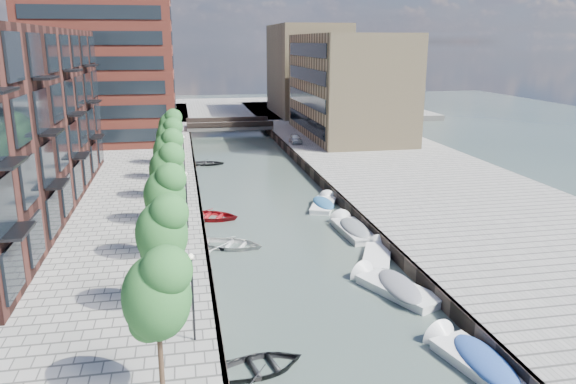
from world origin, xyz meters
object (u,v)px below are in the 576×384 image
object	(u,v)px
tree_1	(161,230)
tree_5	(169,136)
sloop_0	(260,370)
sloop_3	(232,247)
tree_6	(170,126)
tree_4	(168,149)
tree_2	(165,192)
sloop_4	(207,165)
tree_0	(156,292)
motorboat_3	(324,204)
motorboat_1	(392,287)
motorboat_2	(377,255)
bridge	(229,125)
sloop_2	(210,219)
tree_3	(167,167)
car	(296,138)
motorboat_4	(352,229)
motorboat_0	(476,361)

from	to	relation	value
tree_1	tree_5	size ratio (longest dim) A/B	1.00
sloop_0	sloop_3	xyz separation A→B (m)	(0.22, 15.48, 0.00)
tree_6	tree_4	bearing A→B (deg)	-90.00
tree_1	sloop_0	bearing A→B (deg)	-47.61
tree_2	tree_6	bearing A→B (deg)	90.00
sloop_4	tree_1	bearing A→B (deg)	-178.04
tree_0	motorboat_3	bearing A→B (deg)	63.80
sloop_4	motorboat_1	xyz separation A→B (m)	(8.73, -36.81, 0.23)
tree_5	motorboat_2	distance (m)	25.24
bridge	sloop_4	distance (m)	22.51
sloop_3	sloop_2	bearing A→B (deg)	34.38
tree_6	sloop_4	distance (m)	7.74
tree_0	tree_3	bearing A→B (deg)	90.00
car	tree_6	bearing A→B (deg)	-143.42
sloop_4	motorboat_3	world-z (taller)	motorboat_3
sloop_4	motorboat_4	world-z (taller)	motorboat_4
car	tree_5	bearing A→B (deg)	-129.65
tree_1	tree_3	bearing A→B (deg)	90.00
motorboat_0	tree_0	bearing A→B (deg)	-175.20
sloop_3	tree_1	bearing A→B (deg)	-176.22
motorboat_1	motorboat_2	xyz separation A→B (m)	(1.00, 5.27, -0.14)
bridge	motorboat_2	size ratio (longest dim) A/B	2.50
tree_0	car	size ratio (longest dim) A/B	1.71
tree_0	tree_3	xyz separation A→B (m)	(0.00, 21.00, 0.00)
tree_0	motorboat_3	distance (m)	30.21
tree_0	motorboat_1	world-z (taller)	tree_0
car	sloop_4	bearing A→B (deg)	-147.60
bridge	motorboat_4	bearing A→B (deg)	-84.07
tree_2	motorboat_3	world-z (taller)	tree_2
sloop_4	car	world-z (taller)	car
motorboat_3	motorboat_4	xyz separation A→B (m)	(0.37, -7.03, 0.03)
tree_6	tree_5	bearing A→B (deg)	-90.00
tree_2	car	bearing A→B (deg)	67.74
tree_2	motorboat_1	bearing A→B (deg)	-20.76
motorboat_0	sloop_2	bearing A→B (deg)	113.71
bridge	tree_1	xyz separation A→B (m)	(-8.50, -61.00, 3.92)
bridge	motorboat_1	xyz separation A→B (m)	(4.20, -58.81, -1.16)
tree_1	tree_6	xyz separation A→B (m)	(0.00, 35.00, 0.00)
bridge	car	size ratio (longest dim) A/B	3.74
sloop_4	motorboat_4	distance (m)	27.98
tree_3	sloop_4	xyz separation A→B (m)	(3.97, 24.99, -5.31)
tree_3	tree_4	world-z (taller)	same
sloop_2	tree_2	bearing A→B (deg)	-173.78
tree_5	car	world-z (taller)	tree_5
tree_5	motorboat_4	world-z (taller)	tree_5
tree_1	tree_5	xyz separation A→B (m)	(0.00, 28.00, 0.00)
tree_6	car	xyz separation A→B (m)	(16.00, 11.10, -3.72)
tree_0	tree_2	bearing A→B (deg)	90.00
tree_1	car	world-z (taller)	tree_1
tree_0	motorboat_0	xyz separation A→B (m)	(13.55, 1.14, -5.08)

